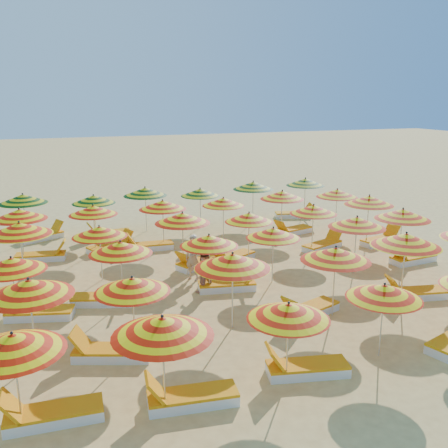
{
  "coord_description": "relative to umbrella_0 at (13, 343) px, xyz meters",
  "views": [
    {
      "loc": [
        -5.58,
        -14.34,
        5.67
      ],
      "look_at": [
        0.0,
        0.5,
        1.6
      ],
      "focal_mm": 40.0,
      "sensor_mm": 36.0,
      "label": 1
    }
  ],
  "objects": [
    {
      "name": "ground",
      "position": [
        6.23,
        5.95,
        -1.64
      ],
      "size": [
        120.0,
        120.0,
        0.0
      ],
      "primitive_type": "plane",
      "color": "#EEC669",
      "rests_on": "ground"
    },
    {
      "name": "umbrella_0",
      "position": [
        0.0,
        0.0,
        0.0
      ],
      "size": [
        2.01,
        2.01,
        1.86
      ],
      "color": "silver",
      "rests_on": "ground"
    },
    {
      "name": "umbrella_1",
      "position": [
        2.47,
        -0.44,
        0.08
      ],
      "size": [
        1.93,
        1.93,
        1.95
      ],
      "color": "silver",
      "rests_on": "ground"
    },
    {
      "name": "umbrella_2",
      "position": [
        5.03,
        -0.33,
        -0.08
      ],
      "size": [
        2.09,
        2.09,
        1.77
      ],
      "color": "silver",
      "rests_on": "ground"
    },
    {
      "name": "umbrella_3",
      "position": [
        7.47,
        -0.14,
        -0.09
      ],
      "size": [
        2.17,
        2.17,
        1.76
      ],
      "color": "silver",
      "rests_on": "ground"
    },
    {
      "name": "umbrella_6",
      "position": [
        0.26,
        2.29,
        0.11
      ],
      "size": [
        2.19,
        2.19,
        1.98
      ],
      "color": "silver",
      "rests_on": "ground"
    },
    {
      "name": "umbrella_7",
      "position": [
        2.4,
        2.08,
        -0.04
      ],
      "size": [
        2.02,
        2.02,
        1.81
      ],
      "color": "silver",
      "rests_on": "ground"
    },
    {
      "name": "umbrella_8",
      "position": [
        4.91,
        2.36,
        0.13
      ],
      "size": [
        2.47,
        2.47,
        2.01
      ],
      "color": "silver",
      "rests_on": "ground"
    },
    {
      "name": "umbrella_9",
      "position": [
        7.68,
        2.1,
        0.07
      ],
      "size": [
        2.26,
        2.26,
        1.94
      ],
      "color": "silver",
      "rests_on": "ground"
    },
    {
      "name": "umbrella_10",
      "position": [
        10.04,
        2.24,
        0.17
      ],
      "size": [
        2.5,
        2.5,
        2.06
      ],
      "color": "silver",
      "rests_on": "ground"
    },
    {
      "name": "umbrella_12",
      "position": [
        -0.17,
        4.54,
        -0.04
      ],
      "size": [
        2.14,
        2.14,
        1.82
      ],
      "color": "silver",
      "rests_on": "ground"
    },
    {
      "name": "umbrella_13",
      "position": [
        2.59,
        4.87,
        -0.0
      ],
      "size": [
        2.0,
        2.0,
        1.85
      ],
      "color": "silver",
      "rests_on": "ground"
    },
    {
      "name": "umbrella_14",
      "position": [
        5.13,
        4.78,
        -0.03
      ],
      "size": [
        1.94,
        1.94,
        1.82
      ],
      "color": "silver",
      "rests_on": "ground"
    },
    {
      "name": "umbrella_15",
      "position": [
        7.27,
        4.92,
        -0.05
      ],
      "size": [
        2.18,
        2.18,
        1.8
      ],
      "color": "silver",
      "rests_on": "ground"
    },
    {
      "name": "umbrella_16",
      "position": [
        10.16,
        4.7,
        0.09
      ],
      "size": [
        2.41,
        2.41,
        1.96
      ],
      "color": "silver",
      "rests_on": "ground"
    },
    {
      "name": "umbrella_17",
      "position": [
        12.18,
        4.96,
        0.13
      ],
      "size": [
        1.91,
        1.91,
        2.01
      ],
      "color": "silver",
      "rests_on": "ground"
    },
    {
      "name": "umbrella_18",
      "position": [
        -0.02,
        7.32,
        0.17
      ],
      "size": [
        2.49,
        2.49,
        2.06
      ],
      "color": "silver",
      "rests_on": "ground"
    },
    {
      "name": "umbrella_19",
      "position": [
        2.28,
        6.96,
        -0.04
      ],
      "size": [
        2.16,
        2.16,
        1.81
      ],
      "color": "silver",
      "rests_on": "ground"
    },
    {
      "name": "umbrella_20",
      "position": [
        5.03,
        7.2,
        0.1
      ],
      "size": [
        2.11,
        2.11,
        1.97
      ],
      "color": "silver",
      "rests_on": "ground"
    },
    {
      "name": "umbrella_21",
      "position": [
        7.39,
        7.08,
        -0.05
      ],
      "size": [
        2.1,
        2.1,
        1.8
      ],
      "color": "silver",
      "rests_on": "ground"
    },
    {
      "name": "umbrella_22",
      "position": [
        10.02,
        7.18,
        -0.0
      ],
      "size": [
        2.1,
        2.1,
        1.85
      ],
      "color": "silver",
      "rests_on": "ground"
    },
    {
      "name": "umbrella_23",
      "position": [
        12.5,
        7.25,
        0.14
      ],
      "size": [
        2.51,
        2.51,
        2.02
      ],
      "color": "silver",
      "rests_on": "ground"
    },
    {
      "name": "umbrella_24",
      "position": [
        -0.07,
        9.73,
        0.09
      ],
      "size": [
        2.32,
        2.32,
        1.96
      ],
      "color": "silver",
      "rests_on": "ground"
    },
    {
      "name": "umbrella_25",
      "position": [
        2.41,
        9.85,
        0.01
      ],
      "size": [
        2.28,
        2.28,
        1.87
      ],
      "color": "silver",
      "rests_on": "ground"
    },
    {
      "name": "umbrella_26",
      "position": [
        4.97,
        9.7,
        0.05
      ],
      "size": [
        2.15,
        2.15,
        1.91
      ],
      "color": "silver",
      "rests_on": "ground"
    },
    {
      "name": "umbrella_27",
      "position": [
        7.48,
        9.85,
        -0.05
      ],
      "size": [
        1.87,
        1.87,
        1.8
      ],
      "color": "silver",
      "rests_on": "ground"
    },
    {
      "name": "umbrella_28",
      "position": [
        10.04,
        9.74,
        0.07
      ],
      "size": [
        2.43,
        2.43,
        1.94
      ],
      "color": "silver",
      "rests_on": "ground"
    },
    {
      "name": "umbrella_29",
      "position": [
        12.53,
        9.49,
        0.02
      ],
      "size": [
        2.17,
        2.17,
        1.88
      ],
      "color": "silver",
      "rests_on": "ground"
    },
    {
      "name": "umbrella_30",
      "position": [
        0.01,
        12.35,
        0.13
      ],
      "size": [
        2.22,
        2.22,
        2.01
      ],
      "color": "silver",
      "rests_on": "ground"
    },
    {
      "name": "umbrella_31",
      "position": [
        2.66,
        11.97,
        -0.01
      ],
      "size": [
        1.85,
        1.85,
        1.85
      ],
      "color": "silver",
      "rests_on": "ground"
    },
    {
      "name": "umbrella_32",
      "position": [
        4.85,
        12.35,
        0.09
      ],
      "size": [
        1.95,
        1.95,
        1.97
      ],
      "color": "silver",
      "rests_on": "ground"
    },
    {
      "name": "umbrella_33",
      "position": [
        7.22,
        12.06,
        -0.04
      ],
      "size": [
        1.94,
        1.94,
        1.81
      ],
      "color": "silver",
      "rests_on": "ground"
    },
    {
      "name": "umbrella_34",
      "position": [
        9.78,
        12.13,
        0.09
      ],
      "size": [
        2.17,
        2.17,
        1.96
      ],
      "color": "silver",
      "rests_on": "ground"
    },
    {
      "name": "umbrella_35",
      "position": [
        12.56,
        12.25,
        0.07
      ],
      "size": [
        2.36,
        2.36,
        1.93
      ],
      "color": "silver",
      "rests_on": "ground"
    },
    {
      "name": "lounger_0",
      "position": [
        0.5,
        -0.01,
        -1.48
      ],
      "size": [
        1.77,
        0.69,
        0.69
      ],
      "rotation": [
        0.0,
        0.0,
        3.08
      ],
      "color": "white",
      "rests_on": "ground"
    },
    {
      "name": "lounger_1",
      "position": [
        2.97,
        -0.39,
        -1.48
      ],
      "size": [
        1.79,
        0.8,
        0.69
      ],
      "rotation": [
        0.0,
        0.0,
        3.01
      ],
      "color": "white",
      "rests_on": "ground"
    },
    {
      "name": "lounger_2",
      "position": [
        5.54,
        -0.23,
        -1.48
      ],
      "size": [
        1.82,
        0.95,
        0.69
      ],
      "rotation": [
        0.0,
        0.0,
        2.92
      ],
      "color": "white",
      "rests_on": "ground"
    },
    {
      "name": "lounger_4",
      "position": [
        1.8,
        1.89,
        -1.48
      ],
      "size": [
        1.83,
        1.16,
        0.69
      ],
      "rotation": [
        0.0,
        0.0,
        2.78
      ],
      "color": "white",
      "rests_on": "ground"
    },
    {
      "name": "lounger_5",
      "position": [
        7.09,
        2.29,
        -1.48
      ],
      "size": [
        1.83,
        1.1,
        0.69
      ],
      "rotation": [
        0.0,
        0.0,
        3.46
      ],
      "color": "white",
      "rests_on": "ground"
    },
    {
      "name": "lounger_6",
      "position": [
        10.54,
        2.27,
        -1.48
      ],
      "size": [
        1.82,
        0.93,
        0.69
      ],
      "rotation": [
        0.0,
        0.0,
        2.93
      ],
      "color": "white",
      "rests_on": "ground"
    },
    {
      "name": "lounger_7",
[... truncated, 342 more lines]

